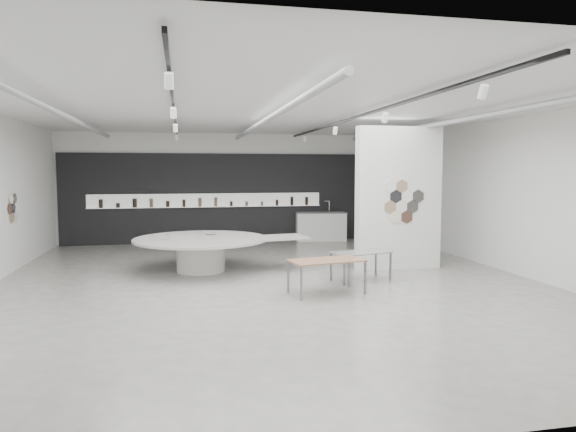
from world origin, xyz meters
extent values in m
cube|color=#9A9891|center=(0.00, 0.00, -0.01)|extent=(12.00, 14.00, 0.01)
cube|color=silver|center=(0.00, 0.00, 3.80)|extent=(12.00, 14.00, 0.01)
cube|color=white|center=(0.00, 7.00, 1.90)|extent=(12.00, 0.01, 3.80)
cube|color=white|center=(0.00, -7.00, 1.90)|extent=(12.00, 0.01, 3.80)
cube|color=white|center=(6.00, 0.00, 1.90)|extent=(0.01, 14.00, 3.80)
cylinder|color=#939396|center=(-4.20, 0.50, 3.62)|extent=(0.12, 12.00, 0.12)
cylinder|color=#939396|center=(0.00, 0.50, 3.62)|extent=(0.12, 12.00, 0.12)
cylinder|color=#939396|center=(4.20, 0.50, 3.62)|extent=(0.12, 12.00, 0.12)
cube|color=black|center=(-2.00, 0.00, 3.70)|extent=(0.05, 13.00, 0.06)
cylinder|color=white|center=(-2.00, -5.00, 3.52)|extent=(0.11, 0.18, 0.21)
cylinder|color=white|center=(-2.00, -1.70, 3.52)|extent=(0.11, 0.18, 0.21)
cylinder|color=white|center=(-2.00, 1.60, 3.52)|extent=(0.11, 0.18, 0.21)
cylinder|color=white|center=(-2.00, 4.90, 3.52)|extent=(0.11, 0.18, 0.21)
cube|color=black|center=(2.00, 0.00, 3.70)|extent=(0.05, 13.00, 0.06)
cylinder|color=white|center=(2.00, -5.00, 3.52)|extent=(0.11, 0.18, 0.21)
cylinder|color=white|center=(2.00, -1.70, 3.52)|extent=(0.11, 0.18, 0.21)
cylinder|color=white|center=(2.00, 1.60, 3.52)|extent=(0.11, 0.18, 0.21)
cylinder|color=white|center=(2.00, 4.90, 3.52)|extent=(0.11, 0.18, 0.21)
cylinder|color=#9A805E|center=(-5.97, 2.50, 1.35)|extent=(0.03, 0.28, 0.28)
cylinder|color=white|center=(-5.97, 2.76, 1.35)|extent=(0.03, 0.28, 0.28)
cylinder|color=black|center=(-5.97, 2.63, 1.58)|extent=(0.03, 0.28, 0.28)
cylinder|color=#503328|center=(-5.97, 2.37, 1.58)|extent=(0.03, 0.28, 0.28)
cylinder|color=#EFE5CE|center=(-5.97, 2.50, 1.81)|extent=(0.03, 0.28, 0.28)
cylinder|color=black|center=(-5.97, 2.76, 1.81)|extent=(0.03, 0.28, 0.28)
cube|color=black|center=(0.00, 6.94, 1.55)|extent=(11.80, 0.10, 3.10)
cube|color=white|center=(-1.00, 6.87, 1.48)|extent=(8.00, 0.06, 0.46)
cube|color=white|center=(-1.00, 6.81, 1.25)|extent=(8.00, 0.18, 0.02)
cylinder|color=black|center=(-4.53, 6.81, 1.41)|extent=(0.13, 0.13, 0.29)
cylinder|color=black|center=(-3.99, 6.81, 1.34)|extent=(0.13, 0.13, 0.15)
cylinder|color=black|center=(-3.44, 6.81, 1.42)|extent=(0.14, 0.14, 0.30)
cylinder|color=brown|center=(-2.90, 6.81, 1.41)|extent=(0.12, 0.12, 0.29)
cylinder|color=black|center=(-2.36, 6.81, 1.37)|extent=(0.12, 0.12, 0.21)
cylinder|color=black|center=(-1.81, 6.81, 1.39)|extent=(0.10, 0.10, 0.25)
cylinder|color=brown|center=(-1.27, 6.81, 1.42)|extent=(0.12, 0.12, 0.30)
cylinder|color=brown|center=(-0.73, 6.81, 1.42)|extent=(0.10, 0.10, 0.31)
cylinder|color=black|center=(-0.19, 6.81, 1.35)|extent=(0.09, 0.09, 0.17)
cylinder|color=brown|center=(0.36, 6.81, 1.35)|extent=(0.10, 0.10, 0.16)
cylinder|color=brown|center=(0.90, 6.81, 1.34)|extent=(0.09, 0.09, 0.15)
cylinder|color=black|center=(1.44, 6.81, 1.37)|extent=(0.09, 0.09, 0.21)
cylinder|color=black|center=(1.99, 6.81, 1.42)|extent=(0.11, 0.11, 0.31)
cylinder|color=black|center=(2.53, 6.81, 1.41)|extent=(0.11, 0.11, 0.29)
cube|color=white|center=(3.50, 1.00, 1.80)|extent=(2.20, 0.35, 3.60)
cylinder|color=#EFE5CE|center=(3.50, 0.81, 1.60)|extent=(0.34, 0.03, 0.34)
cylinder|color=black|center=(3.80, 0.81, 1.60)|extent=(0.34, 0.03, 0.34)
cylinder|color=#9A805E|center=(3.20, 0.81, 1.60)|extent=(0.34, 0.03, 0.34)
cylinder|color=white|center=(3.65, 0.81, 1.86)|extent=(0.34, 0.03, 0.34)
cylinder|color=black|center=(3.35, 0.81, 1.86)|extent=(0.34, 0.03, 0.34)
cylinder|color=#503328|center=(3.65, 0.81, 1.34)|extent=(0.34, 0.03, 0.34)
cylinder|color=#EFE5CE|center=(3.35, 0.81, 1.34)|extent=(0.34, 0.03, 0.34)
cylinder|color=black|center=(3.95, 0.81, 1.86)|extent=(0.34, 0.03, 0.34)
cylinder|color=#9A805E|center=(3.50, 0.81, 2.12)|extent=(0.34, 0.03, 0.34)
cylinder|color=white|center=(3.20, 0.81, 2.12)|extent=(0.34, 0.03, 0.34)
cylinder|color=white|center=(-1.44, 1.65, 0.39)|extent=(1.39, 1.39, 0.78)
cylinder|color=#B1ADA7|center=(-1.44, 1.65, 0.81)|extent=(3.85, 3.85, 0.06)
cube|color=#B1ADA7|center=(0.45, 1.53, 0.81)|extent=(1.61, 1.17, 0.05)
cube|color=#9A805E|center=(-2.34, 1.48, 0.84)|extent=(0.26, 0.20, 0.01)
cube|color=#503328|center=(-1.18, 2.26, 0.84)|extent=(0.26, 0.20, 0.01)
cube|color=#97694E|center=(0.97, -1.25, 0.68)|extent=(1.60, 1.00, 0.03)
cube|color=slate|center=(0.34, -1.71, 0.33)|extent=(0.04, 0.04, 0.67)
cube|color=slate|center=(0.22, -1.05, 0.33)|extent=(0.04, 0.04, 0.67)
cube|color=slate|center=(1.73, -1.45, 0.33)|extent=(0.04, 0.04, 0.67)
cube|color=slate|center=(1.61, -0.79, 0.33)|extent=(0.04, 0.04, 0.67)
cube|color=gray|center=(2.08, -0.22, 0.65)|extent=(1.41, 0.93, 0.03)
cube|color=slate|center=(1.55, -0.64, 0.32)|extent=(0.04, 0.04, 0.64)
cube|color=slate|center=(1.42, -0.08, 0.32)|extent=(0.04, 0.04, 0.64)
cube|color=slate|center=(2.74, -0.36, 0.32)|extent=(0.04, 0.04, 0.64)
cube|color=slate|center=(2.60, 0.20, 0.32)|extent=(0.04, 0.04, 0.64)
cube|color=white|center=(2.99, 6.54, 0.49)|extent=(1.82, 0.84, 0.99)
cube|color=gray|center=(2.99, 6.54, 1.01)|extent=(1.87, 0.89, 0.03)
cylinder|color=silver|center=(3.34, 6.67, 1.22)|extent=(0.03, 0.03, 0.40)
cylinder|color=silver|center=(3.25, 6.68, 1.41)|extent=(0.18, 0.04, 0.03)
camera|label=1|loc=(-1.88, -11.15, 2.49)|focal=32.00mm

